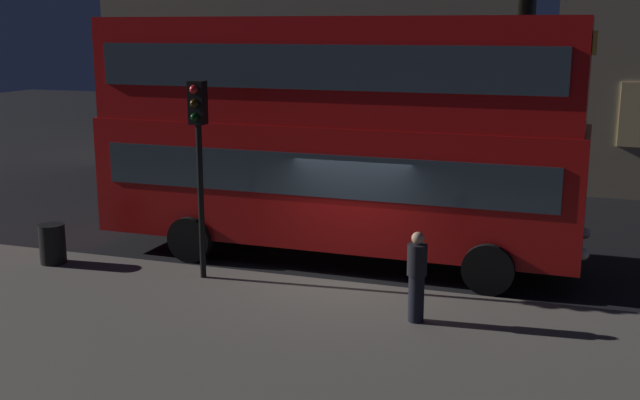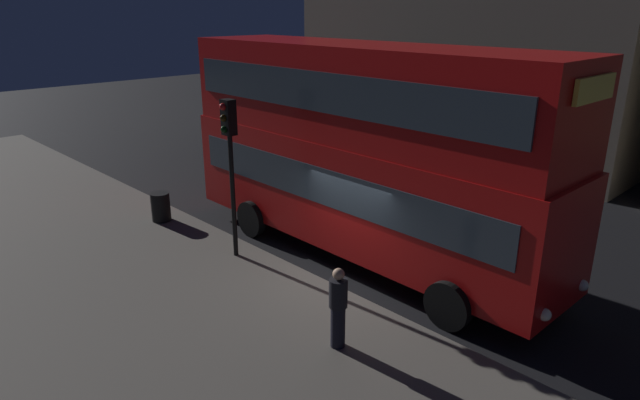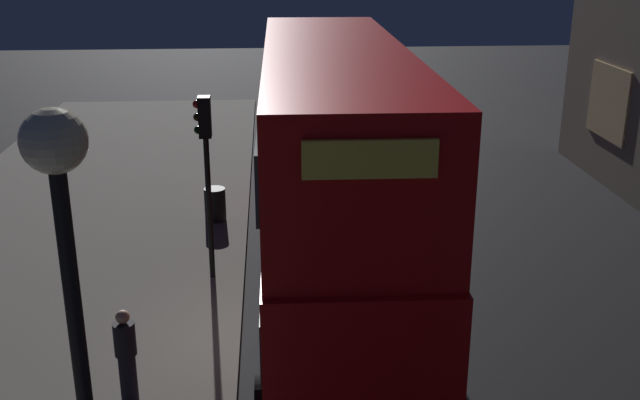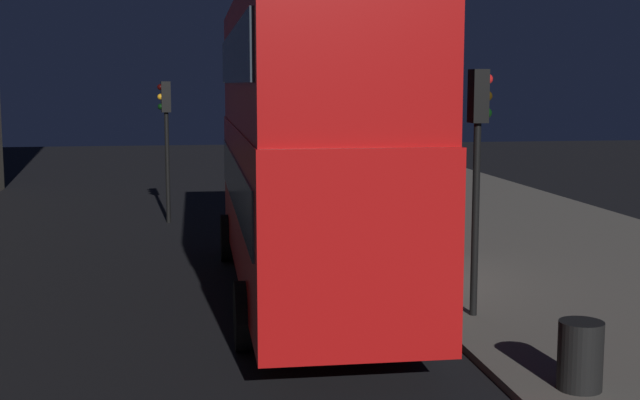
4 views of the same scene
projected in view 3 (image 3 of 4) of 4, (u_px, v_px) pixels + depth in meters
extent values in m
plane|color=black|center=(265.00, 344.00, 14.07)|extent=(80.00, 80.00, 0.00)
cube|color=#5B564F|center=(2.00, 350.00, 13.74)|extent=(44.00, 8.67, 0.12)
cube|color=#F2D18C|center=(608.00, 102.00, 22.57)|extent=(2.55, 0.06, 2.18)
cube|color=#B20F0F|center=(334.00, 235.00, 14.32)|extent=(10.74, 2.68, 2.63)
cube|color=#B20F0F|center=(335.00, 110.00, 13.52)|extent=(10.52, 2.63, 2.23)
cube|color=#2D3842|center=(334.00, 219.00, 14.21)|extent=(9.88, 2.73, 0.90)
cube|color=#2D3842|center=(335.00, 104.00, 13.48)|extent=(9.88, 2.73, 0.90)
cube|color=#F2D84C|center=(370.00, 159.00, 8.32)|extent=(0.10, 1.52, 0.44)
cylinder|color=black|center=(381.00, 239.00, 17.59)|extent=(1.03, 0.25, 1.03)
cylinder|color=black|center=(268.00, 242.00, 17.46)|extent=(1.03, 0.25, 1.03)
cylinder|color=black|center=(209.00, 209.00, 16.09)|extent=(0.12, 0.12, 3.16)
cube|color=black|center=(205.00, 117.00, 15.43)|extent=(0.32, 0.26, 0.85)
sphere|color=red|center=(197.00, 104.00, 15.33)|extent=(0.17, 0.17, 0.17)
sphere|color=black|center=(197.00, 117.00, 15.42)|extent=(0.17, 0.17, 0.17)
sphere|color=black|center=(198.00, 130.00, 15.51)|extent=(0.17, 0.17, 0.17)
sphere|color=#F9EFC6|center=(54.00, 141.00, 5.74)|extent=(0.52, 0.52, 0.52)
cylinder|color=black|center=(128.00, 377.00, 12.03)|extent=(0.28, 0.28, 0.84)
cylinder|color=black|center=(125.00, 339.00, 11.80)|extent=(0.35, 0.35, 0.55)
sphere|color=tan|center=(123.00, 317.00, 11.67)|extent=(0.22, 0.22, 0.22)
cylinder|color=black|center=(215.00, 204.00, 19.81)|extent=(0.56, 0.56, 0.87)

